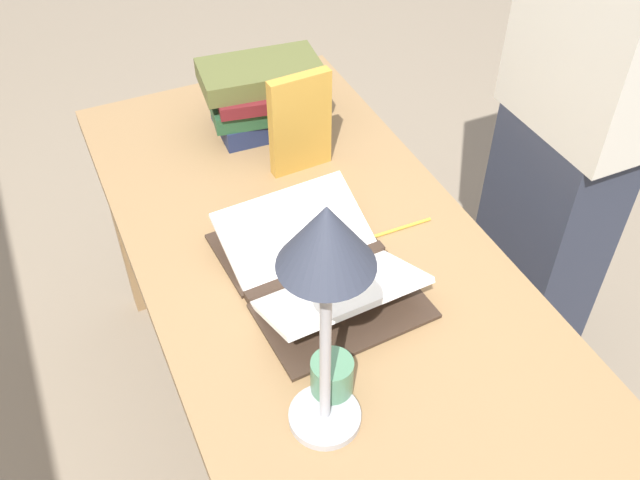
% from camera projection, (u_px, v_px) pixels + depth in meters
% --- Properties ---
extents(ground_plane, '(12.00, 12.00, 0.00)m').
position_uv_depth(ground_plane, '(320.00, 445.00, 2.01)').
color(ground_plane, gray).
extents(reading_desk, '(1.56, 0.73, 0.74)m').
position_uv_depth(reading_desk, '(320.00, 289.00, 1.56)').
color(reading_desk, '#937047').
rests_on(reading_desk, ground_plane).
extents(open_book, '(0.45, 0.35, 0.09)m').
position_uv_depth(open_book, '(317.00, 266.00, 1.45)').
color(open_book, '#38281E').
rests_on(open_book, reading_desk).
extents(book_stack_tall, '(0.24, 0.31, 0.18)m').
position_uv_depth(book_stack_tall, '(261.00, 95.00, 1.79)').
color(book_stack_tall, '#1E284C').
rests_on(book_stack_tall, reading_desk).
extents(book_standing_upright, '(0.04, 0.15, 0.25)m').
position_uv_depth(book_standing_upright, '(300.00, 124.00, 1.64)').
color(book_standing_upright, '#BC8933').
rests_on(book_standing_upright, reading_desk).
extents(reading_lamp, '(0.14, 0.14, 0.48)m').
position_uv_depth(reading_lamp, '(326.00, 266.00, 0.96)').
color(reading_lamp, '#ADADB2').
rests_on(reading_lamp, reading_desk).
extents(coffee_mug, '(0.10, 0.07, 0.09)m').
position_uv_depth(coffee_mug, '(332.00, 377.00, 1.23)').
color(coffee_mug, '#4C7F5B').
rests_on(coffee_mug, reading_desk).
extents(pencil, '(0.01, 0.16, 0.01)m').
position_uv_depth(pencil, '(398.00, 229.00, 1.56)').
color(pencil, gold).
rests_on(pencil, reading_desk).
extents(person_reader, '(0.36, 0.22, 1.80)m').
position_uv_depth(person_reader, '(577.00, 114.00, 1.63)').
color(person_reader, '#2D3342').
rests_on(person_reader, ground_plane).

